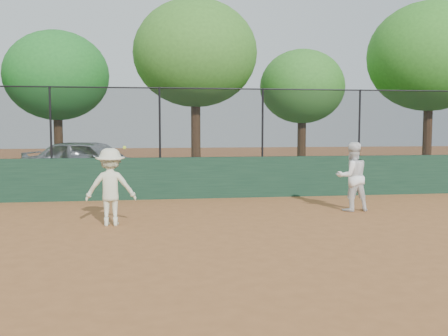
{
  "coord_description": "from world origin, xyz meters",
  "views": [
    {
      "loc": [
        -0.74,
        -8.39,
        2.1
      ],
      "look_at": [
        0.8,
        2.2,
        1.2
      ],
      "focal_mm": 40.0,
      "sensor_mm": 36.0,
      "label": 1
    }
  ],
  "objects": [
    {
      "name": "ground",
      "position": [
        0.0,
        0.0,
        0.0
      ],
      "size": [
        80.0,
        80.0,
        0.0
      ],
      "primitive_type": "plane",
      "color": "#9F6033",
      "rests_on": "ground"
    },
    {
      "name": "back_wall",
      "position": [
        0.0,
        6.0,
        0.6
      ],
      "size": [
        26.0,
        0.2,
        1.2
      ],
      "primitive_type": "cube",
      "color": "#1C3D29",
      "rests_on": "ground"
    },
    {
      "name": "grass_strip",
      "position": [
        0.0,
        12.0,
        0.0
      ],
      "size": [
        36.0,
        12.0,
        0.01
      ],
      "primitive_type": "cube",
      "color": "#274716",
      "rests_on": "ground"
    },
    {
      "name": "parked_car",
      "position": [
        -2.89,
        9.87,
        0.82
      ],
      "size": [
        5.2,
        3.44,
        1.65
      ],
      "primitive_type": "imported",
      "rotation": [
        0.0,
        0.0,
        1.23
      ],
      "color": "#B8BDC2",
      "rests_on": "ground"
    },
    {
      "name": "player_second",
      "position": [
        4.16,
        3.29,
        0.85
      ],
      "size": [
        0.89,
        0.72,
        1.71
      ],
      "primitive_type": "imported",
      "rotation": [
        0.0,
        0.0,
        3.24
      ],
      "color": "white",
      "rests_on": "ground"
    },
    {
      "name": "player_main",
      "position": [
        -1.61,
        2.3,
        0.82
      ],
      "size": [
        1.07,
        0.63,
        1.69
      ],
      "color": "beige",
      "rests_on": "ground"
    },
    {
      "name": "fence_assembly",
      "position": [
        -0.03,
        6.0,
        2.24
      ],
      "size": [
        26.0,
        0.06,
        2.0
      ],
      "color": "black",
      "rests_on": "back_wall"
    },
    {
      "name": "tree_1",
      "position": [
        -4.5,
        12.74,
        4.12
      ],
      "size": [
        4.17,
        3.79,
        5.94
      ],
      "color": "#3F2816",
      "rests_on": "ground"
    },
    {
      "name": "tree_2",
      "position": [
        0.91,
        10.29,
        4.77
      ],
      "size": [
        4.59,
        4.18,
        6.77
      ],
      "color": "#452B18",
      "rests_on": "ground"
    },
    {
      "name": "tree_3",
      "position": [
        5.61,
        12.2,
        3.75
      ],
      "size": [
        3.61,
        3.28,
        5.33
      ],
      "color": "#3F2615",
      "rests_on": "ground"
    },
    {
      "name": "tree_4",
      "position": [
        10.24,
        10.28,
        4.84
      ],
      "size": [
        4.99,
        4.53,
        7.0
      ],
      "color": "#412717",
      "rests_on": "ground"
    }
  ]
}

